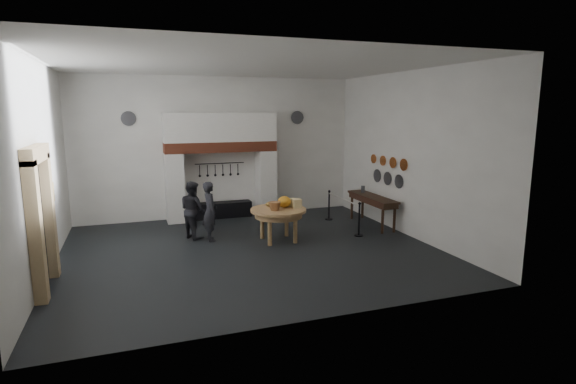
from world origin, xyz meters
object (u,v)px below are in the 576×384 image
object	(u,v)px
work_table	(278,210)
barrier_post_near	(359,220)
visitor_far	(193,210)
visitor_near	(210,211)
barrier_post_far	(329,206)
side_table	(372,197)
iron_range	(222,210)

from	to	relation	value
work_table	barrier_post_near	distance (m)	2.31
visitor_far	visitor_near	bearing A→B (deg)	-161.01
barrier_post_near	barrier_post_far	world-z (taller)	same
side_table	barrier_post_near	distance (m)	1.39
barrier_post_near	barrier_post_far	distance (m)	2.00
iron_range	barrier_post_far	world-z (taller)	barrier_post_far
visitor_far	barrier_post_far	distance (m)	4.42
visitor_near	side_table	xyz separation A→B (m)	(4.90, -0.02, 0.07)
work_table	barrier_post_far	bearing A→B (deg)	36.97
visitor_near	barrier_post_far	xyz separation A→B (m)	(3.96, 1.05, -0.35)
visitor_near	visitor_far	size ratio (longest dim) A/B	1.02
work_table	barrier_post_far	world-z (taller)	barrier_post_far
barrier_post_far	visitor_near	bearing A→B (deg)	-165.20
visitor_far	iron_range	bearing A→B (deg)	-55.92
iron_range	side_table	world-z (taller)	side_table
visitor_far	barrier_post_near	world-z (taller)	visitor_far
work_table	visitor_far	bearing A→B (deg)	153.51
side_table	visitor_near	bearing A→B (deg)	179.81
iron_range	visitor_near	xyz separation A→B (m)	(-0.80, -2.48, 0.55)
visitor_near	work_table	bearing A→B (deg)	-114.72
visitor_near	barrier_post_near	size ratio (longest dim) A/B	1.78
side_table	work_table	bearing A→B (deg)	-168.78
iron_range	barrier_post_near	size ratio (longest dim) A/B	2.11
iron_range	side_table	bearing A→B (deg)	-31.37
visitor_near	barrier_post_near	bearing A→B (deg)	-107.42
barrier_post_far	barrier_post_near	bearing A→B (deg)	-90.00
visitor_near	visitor_far	bearing A→B (deg)	41.12
iron_range	side_table	distance (m)	4.84
side_table	barrier_post_near	world-z (taller)	same
work_table	side_table	bearing A→B (deg)	11.22
visitor_near	side_table	world-z (taller)	visitor_near
iron_range	visitor_near	world-z (taller)	visitor_near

